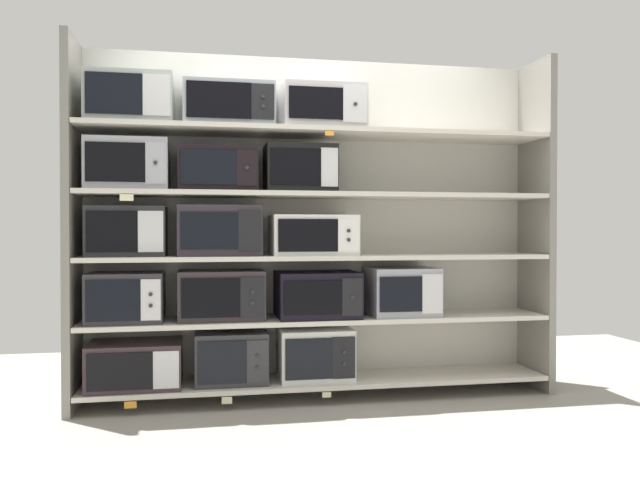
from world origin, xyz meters
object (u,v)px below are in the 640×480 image
Objects in this scene: microwave_8 at (219,231)px; microwave_14 at (228,106)px; microwave_0 at (135,364)px; microwave_4 at (221,295)px; microwave_5 at (317,294)px; microwave_7 at (127,231)px; microwave_11 at (218,170)px; microwave_10 at (128,165)px; microwave_9 at (313,235)px; microwave_12 at (300,169)px; microwave_3 at (126,297)px; microwave_6 at (401,291)px; microwave_1 at (231,357)px; microwave_13 at (130,100)px; microwave_15 at (322,109)px; microwave_2 at (315,354)px.

microwave_8 is 0.81m from microwave_14.
microwave_8 reaches higher than microwave_0.
microwave_4 is 1.04× the size of microwave_8.
microwave_7 reaches higher than microwave_5.
microwave_11 is (-0.66, -0.00, 0.82)m from microwave_5.
microwave_7 is 0.69m from microwave_11.
microwave_9 is at bearing -0.01° from microwave_10.
microwave_7 is 0.58m from microwave_8.
microwave_12 is at bearing -0.02° from microwave_8.
microwave_5 is (0.63, 0.00, -0.01)m from microwave_4.
microwave_0 is 1.15× the size of microwave_10.
microwave_6 is (1.82, 0.00, 0.01)m from microwave_3.
microwave_11 is (0.58, 0.00, 0.81)m from microwave_3.
microwave_10 is at bearing 0.92° from microwave_3.
microwave_5 is 0.40m from microwave_9.
microwave_0 is at bearing 180.00° from microwave_9.
microwave_0 is 1.00m from microwave_8.
microwave_11 is 0.87× the size of microwave_14.
microwave_10 is (-0.64, 0.00, 1.24)m from microwave_1.
microwave_8 is 0.99m from microwave_13.
microwave_15 reaches higher than microwave_6.
microwave_7 is at bearing -180.00° from microwave_4.
microwave_8 is (-0.07, 0.00, 0.83)m from microwave_1.
microwave_10 is (0.02, 0.00, 0.83)m from microwave_3.
microwave_6 is at bearing 0.03° from microwave_9.
microwave_11 reaches higher than microwave_1.
microwave_4 is 1.01× the size of microwave_15.
microwave_15 reaches higher than microwave_3.
microwave_7 is (-1.22, -0.00, 0.42)m from microwave_5.
microwave_3 reaches higher than microwave_5.
microwave_5 is 0.59m from microwave_6.
microwave_9 reaches higher than microwave_2.
microwave_8 is at bearing 180.00° from microwave_5.
microwave_14 is at bearing -0.43° from microwave_8.
microwave_2 is 0.90× the size of microwave_5.
microwave_5 is 1.37m from microwave_14.
microwave_2 is at bearing 0.18° from microwave_9.
microwave_2 is at bearing -0.00° from microwave_13.
microwave_5 is (0.57, 0.00, 0.40)m from microwave_1.
microwave_3 is at bearing -179.73° from microwave_13.
microwave_14 is at bearing -179.99° from microwave_9.
microwave_6 is at bearing 0.01° from microwave_3.
microwave_4 is 0.72m from microwave_9.
microwave_14 is at bearing -179.84° from microwave_1.
microwave_12 is at bearing 0.01° from microwave_4.
microwave_3 is 0.84× the size of microwave_9.
microwave_13 reaches higher than microwave_1.
microwave_10 is 0.74m from microwave_14.
microwave_6 is at bearing 0.01° from microwave_10.
microwave_2 is 0.74m from microwave_4.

